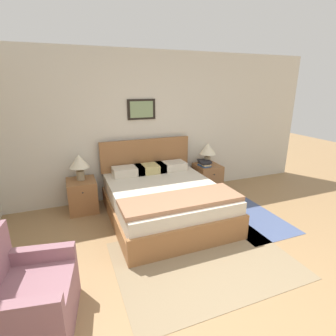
# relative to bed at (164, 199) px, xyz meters

# --- Properties ---
(ground_plane) EXTENTS (16.00, 16.00, 0.00)m
(ground_plane) POSITION_rel_bed_xyz_m (-0.07, -2.14, -0.30)
(ground_plane) COLOR #99754C
(wall_back) EXTENTS (7.13, 0.09, 2.60)m
(wall_back) POSITION_rel_bed_xyz_m (-0.07, 1.05, 1.00)
(wall_back) COLOR beige
(wall_back) RESTS_ON ground_plane
(area_rug_main) EXTENTS (2.08, 1.53, 0.01)m
(area_rug_main) POSITION_rel_bed_xyz_m (0.05, -1.19, -0.30)
(area_rug_main) COLOR #897556
(area_rug_main) RESTS_ON ground_plane
(area_rug_bedside) EXTENTS (0.89, 1.60, 0.01)m
(area_rug_bedside) POSITION_rel_bed_xyz_m (1.25, -0.42, -0.30)
(area_rug_bedside) COLOR #47567F
(area_rug_bedside) RESTS_ON ground_plane
(bed) EXTENTS (1.66, 1.98, 1.09)m
(bed) POSITION_rel_bed_xyz_m (0.00, 0.00, 0.00)
(bed) COLOR #936038
(bed) RESTS_ON ground_plane
(armchair) EXTENTS (0.80, 0.88, 0.87)m
(armchair) POSITION_rel_bed_xyz_m (-1.80, -1.45, -0.00)
(armchair) COLOR #8E606B
(armchair) RESTS_ON ground_plane
(nightstand_near_window) EXTENTS (0.45, 0.51, 0.53)m
(nightstand_near_window) POSITION_rel_bed_xyz_m (-1.18, 0.72, -0.03)
(nightstand_near_window) COLOR #936038
(nightstand_near_window) RESTS_ON ground_plane
(nightstand_by_door) EXTENTS (0.45, 0.51, 0.53)m
(nightstand_by_door) POSITION_rel_bed_xyz_m (1.18, 0.72, -0.03)
(nightstand_by_door) COLOR #936038
(nightstand_by_door) RESTS_ON ground_plane
(table_lamp_near_window) EXTENTS (0.31, 0.31, 0.43)m
(table_lamp_near_window) POSITION_rel_bed_xyz_m (-1.18, 0.75, 0.53)
(table_lamp_near_window) COLOR gray
(table_lamp_near_window) RESTS_ON nightstand_near_window
(table_lamp_by_door) EXTENTS (0.31, 0.31, 0.43)m
(table_lamp_by_door) POSITION_rel_bed_xyz_m (1.18, 0.75, 0.53)
(table_lamp_by_door) COLOR gray
(table_lamp_by_door) RESTS_ON nightstand_by_door
(book_thick_bottom) EXTENTS (0.19, 0.26, 0.03)m
(book_thick_bottom) POSITION_rel_bed_xyz_m (1.08, 0.67, 0.25)
(book_thick_bottom) COLOR #335693
(book_thick_bottom) RESTS_ON nightstand_by_door
(book_hardcover_middle) EXTENTS (0.15, 0.26, 0.03)m
(book_hardcover_middle) POSITION_rel_bed_xyz_m (1.08, 0.67, 0.27)
(book_hardcover_middle) COLOR beige
(book_hardcover_middle) RESTS_ON book_thick_bottom
(book_novel_upper) EXTENTS (0.19, 0.21, 0.03)m
(book_novel_upper) POSITION_rel_bed_xyz_m (1.08, 0.67, 0.30)
(book_novel_upper) COLOR #232328
(book_novel_upper) RESTS_ON book_hardcover_middle
(book_slim_near_top) EXTENTS (0.27, 0.30, 0.03)m
(book_slim_near_top) POSITION_rel_bed_xyz_m (1.08, 0.67, 0.33)
(book_slim_near_top) COLOR #232328
(book_slim_near_top) RESTS_ON book_novel_upper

